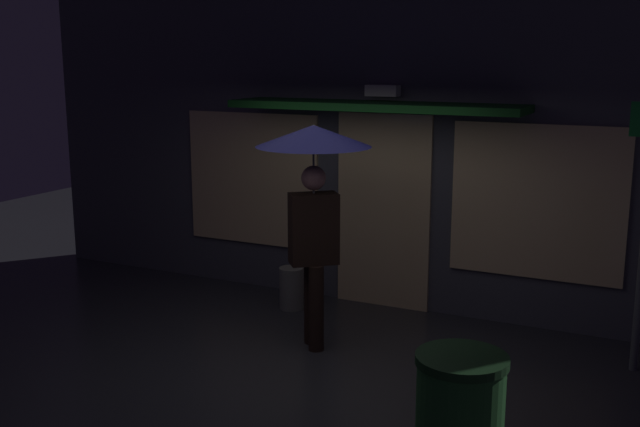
# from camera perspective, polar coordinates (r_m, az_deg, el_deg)

# --- Properties ---
(ground_plane) EXTENTS (18.00, 18.00, 0.00)m
(ground_plane) POSITION_cam_1_polar(r_m,az_deg,el_deg) (6.99, -2.06, -12.02)
(ground_plane) COLOR #2D2D33
(building_facade) EXTENTS (9.35, 1.00, 4.43)m
(building_facade) POSITION_cam_1_polar(r_m,az_deg,el_deg) (8.55, 5.30, 7.55)
(building_facade) COLOR #4C4C56
(building_facade) RESTS_ON ground
(person_with_umbrella) EXTENTS (1.10, 1.10, 2.19)m
(person_with_umbrella) POSITION_cam_1_polar(r_m,az_deg,el_deg) (7.16, -0.48, 2.92)
(person_with_umbrella) COLOR black
(person_with_umbrella) RESTS_ON ground
(sidewalk_bollard) EXTENTS (0.28, 0.28, 0.48)m
(sidewalk_bollard) POSITION_cam_1_polar(r_m,az_deg,el_deg) (8.63, -2.15, -5.63)
(sidewalk_bollard) COLOR slate
(sidewalk_bollard) RESTS_ON ground
(trash_bin) EXTENTS (0.62, 0.62, 0.90)m
(trash_bin) POSITION_cam_1_polar(r_m,az_deg,el_deg) (5.30, 10.46, -14.96)
(trash_bin) COLOR #1E4C23
(trash_bin) RESTS_ON ground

